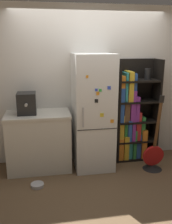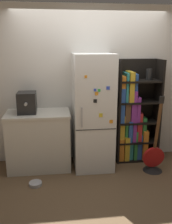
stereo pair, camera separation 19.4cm
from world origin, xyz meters
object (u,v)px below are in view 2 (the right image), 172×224
guitar (153,161)px  pet_bowl (35,183)px  espresso_machine (27,103)px  refrigerator (93,112)px  bookshelf (132,118)px

guitar → pet_bowl: bearing=-173.7°
espresso_machine → refrigerator: bearing=-2.9°
refrigerator → guitar: refrigerator is taller
pet_bowl → espresso_machine: bearing=100.9°
espresso_machine → pet_bowl: 1.23m
refrigerator → pet_bowl: refrigerator is taller
refrigerator → guitar: 1.24m
refrigerator → bookshelf: size_ratio=1.06×
guitar → pet_bowl: 1.87m
espresso_machine → guitar: 2.21m
refrigerator → bookshelf: 0.76m
guitar → bookshelf: bearing=113.9°
refrigerator → bookshelf: (0.72, 0.17, -0.18)m
espresso_machine → pet_bowl: espresso_machine is taller
bookshelf → espresso_machine: bookshelf is taller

